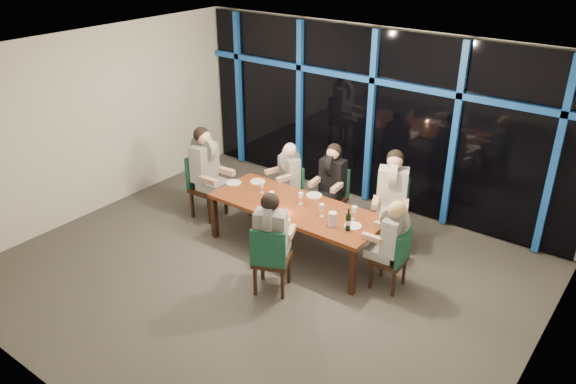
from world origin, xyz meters
name	(u,v)px	position (x,y,z in m)	size (l,w,h in m)	color
room	(259,139)	(0.00, 0.00, 2.02)	(7.04, 7.00, 3.02)	#4F4A46
window_wall	(373,116)	(0.01, 2.93, 1.55)	(6.86, 0.43, 2.94)	black
dining_table	(296,210)	(0.00, 0.80, 0.68)	(2.60, 1.00, 0.75)	brown
chair_far_left	(291,188)	(-0.75, 1.69, 0.48)	(0.52, 0.52, 0.87)	black
chair_far_mid	(333,193)	(-0.03, 1.86, 0.53)	(0.47, 0.47, 0.94)	black
chair_far_right	(391,208)	(0.99, 1.87, 0.58)	(0.63, 0.63, 1.04)	black
chair_end_left	(203,182)	(-1.89, 0.80, 0.59)	(0.51, 0.51, 1.06)	black
chair_end_right	(395,257)	(1.61, 0.80, 0.50)	(0.43, 0.43, 0.89)	black
chair_near_mid	(270,257)	(0.36, -0.26, 0.56)	(0.61, 0.61, 1.00)	black
diner_far_left	(287,169)	(-0.78, 1.62, 0.83)	(0.53, 0.59, 0.85)	black
diner_far_mid	(332,174)	(-0.03, 1.78, 0.90)	(0.49, 0.60, 0.92)	black
diner_far_right	(393,186)	(1.02, 1.79, 0.99)	(0.64, 0.71, 1.01)	beige
diner_end_left	(206,160)	(-1.80, 0.81, 1.01)	(0.67, 0.54, 1.03)	black
diner_end_right	(392,232)	(1.53, 0.79, 0.85)	(0.56, 0.45, 0.87)	black
diner_near_mid	(272,227)	(0.33, -0.19, 0.95)	(0.62, 0.68, 0.97)	black
plate_far_left	(258,182)	(-0.97, 1.09, 0.76)	(0.24, 0.24, 0.01)	white
plate_far_mid	(314,195)	(0.02, 1.22, 0.76)	(0.24, 0.24, 0.01)	white
plate_far_right	(388,217)	(1.24, 1.27, 0.76)	(0.24, 0.24, 0.01)	white
plate_end_left	(234,183)	(-1.24, 0.83, 0.76)	(0.24, 0.24, 0.01)	white
plate_end_right	(353,226)	(0.97, 0.77, 0.76)	(0.24, 0.24, 0.01)	white
plate_near_mid	(282,220)	(0.10, 0.33, 0.76)	(0.24, 0.24, 0.01)	white
wine_bottle	(348,222)	(0.96, 0.65, 0.87)	(0.07, 0.07, 0.32)	black
water_pitcher	(332,219)	(0.74, 0.61, 0.85)	(0.13, 0.11, 0.20)	silver
tea_light	(285,212)	(0.00, 0.52, 0.76)	(0.05, 0.05, 0.03)	#FFAC4C
wine_glass_a	(272,195)	(-0.33, 0.64, 0.89)	(0.07, 0.07, 0.19)	silver
wine_glass_b	(301,196)	(0.02, 0.89, 0.88)	(0.07, 0.07, 0.18)	silver
wine_glass_c	(322,207)	(0.47, 0.76, 0.89)	(0.07, 0.07, 0.19)	silver
wine_glass_d	(262,186)	(-0.67, 0.83, 0.87)	(0.06, 0.06, 0.16)	silver
wine_glass_e	(355,210)	(0.88, 0.96, 0.89)	(0.07, 0.07, 0.19)	white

